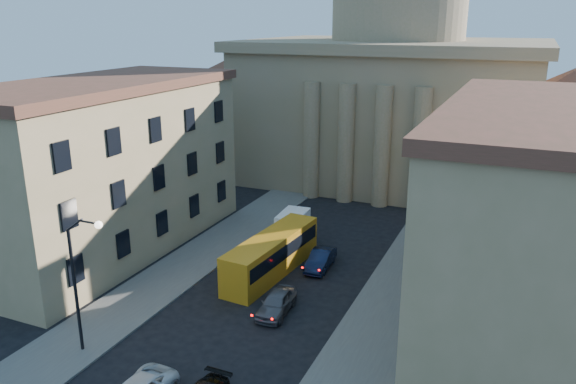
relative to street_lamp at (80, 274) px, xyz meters
The scene contains 10 objects.
sidewalk_left 11.38m from the street_lamp, 98.71° to the left, with size 5.00×60.00×0.15m, color #54524D.
sidewalk_right 19.14m from the street_lamp, 32.88° to the left, with size 5.00×60.00×0.15m, color #54524D.
church 48.43m from the street_lamp, 81.65° to the left, with size 68.02×28.76×36.60m.
building_left 17.36m from the street_lamp, 125.62° to the left, with size 11.60×26.60×14.70m.
building_right 27.84m from the street_lamp, 30.29° to the left, with size 11.60×26.60×14.70m.
street_lamp is the anchor object (origin of this frame).
car_right_far 13.14m from the street_lamp, 46.82° to the left, with size 1.82×4.51×1.54m, color #535258.
car_right_distant 19.68m from the street_lamp, 63.01° to the left, with size 1.56×4.48×1.48m, color black.
city_bus 16.02m from the street_lamp, 69.59° to the left, with size 3.50×11.40×3.16m.
box_truck 21.05m from the street_lamp, 77.03° to the left, with size 2.45×5.52×2.97m.
Camera 1 is at (16.00, -14.50, 19.52)m, focal length 35.00 mm.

